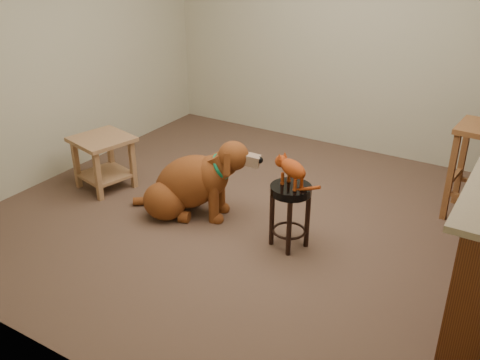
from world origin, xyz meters
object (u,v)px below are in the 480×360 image
Objects in this scene: wood_stool at (479,171)px; golden_retriever at (191,184)px; side_table at (103,155)px; tabby_kitten at (291,169)px; padded_stool at (290,204)px.

golden_retriever is at bearing -149.93° from wood_stool.
side_table is 1.99m from tabby_kitten.
wood_stool is 3.35m from side_table.
wood_stool reaches higher than golden_retriever.
tabby_kitten reaches higher than padded_stool.
golden_retriever is at bearing -161.11° from tabby_kitten.
padded_stool is 0.63× the size of wood_stool.
wood_stool reaches higher than padded_stool.
tabby_kitten reaches higher than side_table.
wood_stool is 2.00× the size of tabby_kitten.
golden_retriever is (1.01, 0.01, -0.05)m from side_table.
padded_stool is 1.26× the size of tabby_kitten.
padded_stool is 0.29m from tabby_kitten.
wood_stool reaches higher than side_table.
golden_retriever is 1.03m from tabby_kitten.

